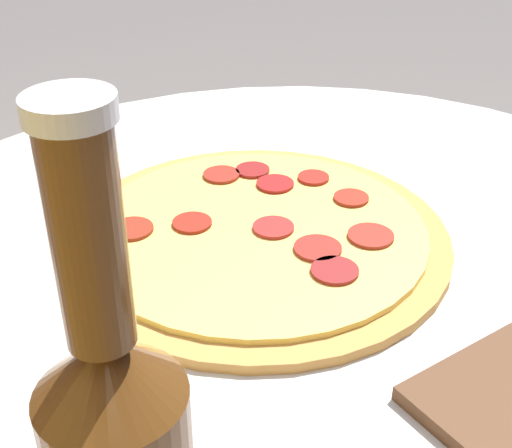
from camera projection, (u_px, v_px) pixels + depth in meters
The scene contains 2 objects.
table at pixel (305, 401), 0.75m from camera, with size 0.91×0.91×0.70m.
pizza at pixel (257, 234), 0.68m from camera, with size 0.37×0.37×0.02m.
Camera 1 is at (-0.28, 0.47, 1.07)m, focal length 50.00 mm.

